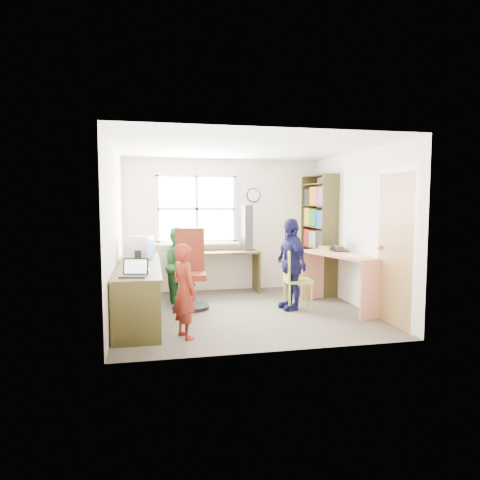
% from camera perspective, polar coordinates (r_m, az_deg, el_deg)
% --- Properties ---
extents(room, '(3.64, 3.44, 2.44)m').
position_cam_1_polar(room, '(6.30, 0.38, 1.40)').
color(room, '#484138').
rests_on(room, ground).
extents(l_desk, '(2.38, 2.95, 0.75)m').
position_cam_1_polar(l_desk, '(5.88, -11.54, -6.46)').
color(l_desk, '#3D3718').
rests_on(l_desk, ground).
extents(right_desk, '(1.01, 1.57, 0.84)m').
position_cam_1_polar(right_desk, '(6.76, 13.83, -3.68)').
color(right_desk, '#ED9576').
rests_on(right_desk, ground).
extents(bookshelf, '(0.30, 1.02, 2.10)m').
position_cam_1_polar(bookshelf, '(7.85, 10.45, 0.46)').
color(bookshelf, '#3D3718').
rests_on(bookshelf, ground).
extents(swivel_chair, '(0.60, 0.60, 1.21)m').
position_cam_1_polar(swivel_chair, '(6.63, -6.63, -4.52)').
color(swivel_chair, black).
rests_on(swivel_chair, ground).
extents(wooden_chair, '(0.43, 0.43, 0.90)m').
position_cam_1_polar(wooden_chair, '(6.58, 7.18, -4.88)').
color(wooden_chair, '#9CBA3E').
rests_on(wooden_chair, ground).
extents(crt_monitor, '(0.45, 0.42, 0.36)m').
position_cam_1_polar(crt_monitor, '(6.65, -13.28, -1.02)').
color(crt_monitor, silver).
rests_on(crt_monitor, l_desk).
extents(laptop_left, '(0.34, 0.30, 0.21)m').
position_cam_1_polar(laptop_left, '(5.20, -13.89, -4.19)').
color(laptop_left, black).
rests_on(laptop_left, l_desk).
extents(laptop_right, '(0.35, 0.39, 0.23)m').
position_cam_1_polar(laptop_right, '(7.02, 12.77, -1.01)').
color(laptop_right, black).
rests_on(laptop_right, right_desk).
extents(speaker_a, '(0.10, 0.10, 0.17)m').
position_cam_1_polar(speaker_a, '(6.38, -13.48, -2.13)').
color(speaker_a, black).
rests_on(speaker_a, l_desk).
extents(speaker_b, '(0.10, 0.10, 0.17)m').
position_cam_1_polar(speaker_b, '(6.95, -13.22, -1.54)').
color(speaker_b, black).
rests_on(speaker_b, l_desk).
extents(cd_tower, '(0.20, 0.19, 0.82)m').
position_cam_1_polar(cd_tower, '(7.71, 0.95, 1.64)').
color(cd_tower, black).
rests_on(cd_tower, l_desk).
extents(game_box, '(0.35, 0.35, 0.06)m').
position_cam_1_polar(game_box, '(7.22, 12.05, -1.02)').
color(game_box, red).
rests_on(game_box, right_desk).
extents(paper_a, '(0.27, 0.33, 0.00)m').
position_cam_1_polar(paper_a, '(5.71, -13.01, -3.82)').
color(paper_a, silver).
rests_on(paper_a, l_desk).
extents(paper_b, '(0.26, 0.35, 0.00)m').
position_cam_1_polar(paper_b, '(6.44, 15.31, -2.06)').
color(paper_b, silver).
rests_on(paper_b, right_desk).
extents(potted_plant, '(0.18, 0.16, 0.29)m').
position_cam_1_polar(potted_plant, '(7.56, -6.06, -0.48)').
color(potted_plant, '#2C6E36').
rests_on(potted_plant, l_desk).
extents(person_red, '(0.41, 0.49, 1.14)m').
position_cam_1_polar(person_red, '(5.16, -7.38, -6.73)').
color(person_red, maroon).
rests_on(person_red, ground).
extents(person_green, '(0.51, 0.63, 1.22)m').
position_cam_1_polar(person_green, '(7.03, -8.16, -3.24)').
color(person_green, '#2B6D33').
rests_on(person_green, ground).
extents(person_navy, '(0.45, 0.85, 1.38)m').
position_cam_1_polar(person_navy, '(6.52, 6.79, -3.18)').
color(person_navy, '#141440').
rests_on(person_navy, ground).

